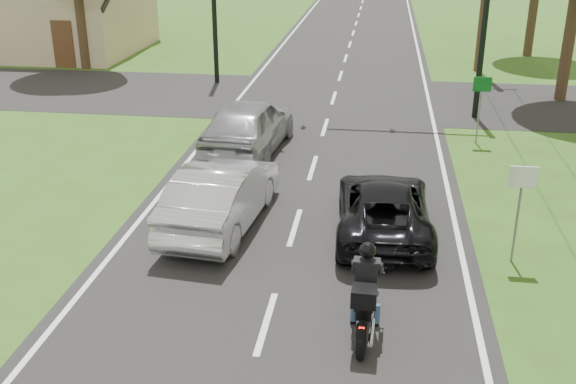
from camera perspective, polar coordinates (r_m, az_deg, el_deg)
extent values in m
plane|color=#305116|center=(12.18, -1.87, -11.06)|extent=(140.00, 140.00, 0.00)
cube|color=black|center=(21.17, 2.67, 3.92)|extent=(8.00, 100.00, 0.01)
cube|color=black|center=(26.91, 3.89, 7.93)|extent=(60.00, 7.00, 0.01)
torus|color=black|center=(12.44, 6.71, -8.76)|extent=(0.15, 0.62, 0.61)
torus|color=black|center=(11.27, 6.23, -12.39)|extent=(0.17, 0.67, 0.67)
cube|color=black|center=(11.78, 6.57, -9.11)|extent=(0.29, 0.89, 0.28)
sphere|color=black|center=(11.89, 6.68, -7.84)|extent=(0.32, 0.32, 0.32)
cube|color=black|center=(11.41, 6.49, -9.23)|extent=(0.33, 0.52, 0.09)
cube|color=#FF0C07|center=(11.02, 6.25, -11.42)|extent=(0.09, 0.03, 0.05)
cylinder|color=silver|center=(11.50, 7.08, -11.73)|extent=(0.11, 0.74, 0.08)
cylinder|color=black|center=(11.97, 6.78, -6.71)|extent=(0.58, 0.05, 0.03)
cube|color=black|center=(11.03, 6.46, -8.75)|extent=(0.42, 0.39, 0.30)
cube|color=black|center=(11.37, 6.65, -7.04)|extent=(0.38, 0.22, 0.56)
sphere|color=black|center=(11.22, 6.77, -4.94)|extent=(0.28, 0.28, 0.28)
cylinder|color=navy|center=(12.12, 5.57, -10.12)|extent=(0.12, 0.12, 0.42)
cylinder|color=navy|center=(12.11, 7.53, -10.26)|extent=(0.12, 0.12, 0.42)
imported|color=black|center=(15.27, 8.11, -1.32)|extent=(2.21, 4.50, 1.23)
imported|color=silver|center=(15.51, -5.67, -0.25)|extent=(2.03, 4.71, 1.51)
imported|color=#9C9EA3|center=(20.40, -3.37, 5.68)|extent=(2.41, 5.09, 1.68)
cylinder|color=black|center=(24.53, 16.23, 12.85)|extent=(0.20, 0.20, 6.00)
cylinder|color=black|center=(29.10, -6.27, 14.96)|extent=(0.20, 0.20, 6.00)
cylinder|color=slate|center=(14.50, 18.84, -2.07)|extent=(0.05, 0.05, 2.00)
cube|color=silver|center=(14.14, 19.31, 1.20)|extent=(0.55, 0.04, 0.45)
cylinder|color=slate|center=(21.99, 15.87, 6.50)|extent=(0.05, 0.05, 2.00)
cube|color=#0C591E|center=(21.74, 16.13, 8.75)|extent=(0.55, 0.04, 0.45)
cylinder|color=#332316|center=(28.08, 23.05, 14.14)|extent=(0.44, 0.44, 7.00)
cylinder|color=#332316|center=(33.21, -17.30, 15.18)|extent=(0.44, 0.44, 6.16)
cube|color=tan|center=(38.71, -20.11, 13.52)|extent=(10.00, 8.00, 3.20)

